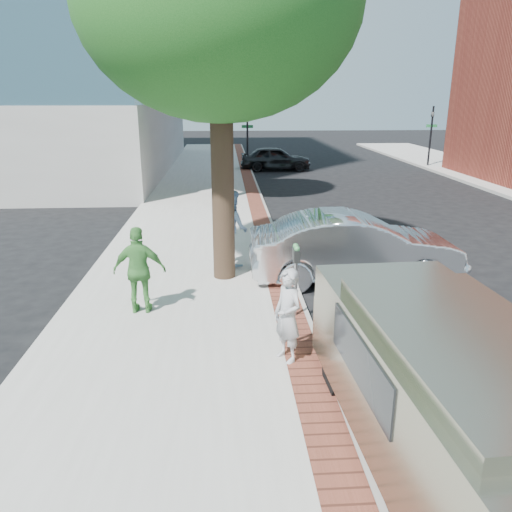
{
  "coord_description": "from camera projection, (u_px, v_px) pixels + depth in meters",
  "views": [
    {
      "loc": [
        -0.55,
        -9.55,
        4.3
      ],
      "look_at": [
        0.06,
        0.17,
        1.2
      ],
      "focal_mm": 35.0,
      "sensor_mm": 36.0,
      "label": 1
    }
  ],
  "objects": [
    {
      "name": "bg_car",
      "position": [
        276.0,
        158.0,
        30.6
      ],
      "size": [
        4.34,
        1.82,
        1.47
      ],
      "primitive_type": "imported",
      "rotation": [
        0.0,
        0.0,
        1.55
      ],
      "color": "black",
      "rests_on": "ground"
    },
    {
      "name": "sidewalk",
      "position": [
        199.0,
        221.0,
        17.91
      ],
      "size": [
        5.0,
        60.0,
        0.15
      ],
      "primitive_type": "cube",
      "color": "#9E9991",
      "rests_on": "ground"
    },
    {
      "name": "van",
      "position": [
        441.0,
        381.0,
        5.96
      ],
      "size": [
        2.26,
        5.35,
        1.94
      ],
      "rotation": [
        0.0,
        0.0,
        0.05
      ],
      "color": "gray",
      "rests_on": "ground"
    },
    {
      "name": "office_base",
      "position": [
        17.0,
        138.0,
        29.95
      ],
      "size": [
        18.2,
        22.2,
        4.0
      ],
      "primitive_type": "cube",
      "color": "gray",
      "rests_on": "ground"
    },
    {
      "name": "tree_near",
      "position": [
        219.0,
        3.0,
        10.31
      ],
      "size": [
        6.0,
        6.0,
        8.51
      ],
      "color": "black",
      "rests_on": "sidewalk"
    },
    {
      "name": "signal_near",
      "position": [
        247.0,
        132.0,
        30.71
      ],
      "size": [
        0.7,
        0.15,
        3.8
      ],
      "color": "black",
      "rests_on": "ground"
    },
    {
      "name": "person_officer",
      "position": [
        232.0,
        227.0,
        12.76
      ],
      "size": [
        1.05,
        1.17,
        1.96
      ],
      "primitive_type": "imported",
      "rotation": [
        0.0,
        0.0,
        1.97
      ],
      "color": "#7FA0C4",
      "rests_on": "sidewalk"
    },
    {
      "name": "parking_meter",
      "position": [
        296.0,
        266.0,
        9.62
      ],
      "size": [
        0.12,
        0.32,
        1.47
      ],
      "color": "gray",
      "rests_on": "sidewalk"
    },
    {
      "name": "person_gray",
      "position": [
        288.0,
        316.0,
        8.04
      ],
      "size": [
        0.62,
        0.69,
        1.58
      ],
      "primitive_type": "imported",
      "rotation": [
        0.0,
        0.0,
        -1.03
      ],
      "color": "#A0A1A5",
      "rests_on": "sidewalk"
    },
    {
      "name": "brick_strip",
      "position": [
        260.0,
        218.0,
        18.02
      ],
      "size": [
        0.6,
        60.0,
        0.01
      ],
      "primitive_type": "cube",
      "color": "brown",
      "rests_on": "sidewalk"
    },
    {
      "name": "curb",
      "position": [
        270.0,
        220.0,
        18.06
      ],
      "size": [
        0.1,
        60.0,
        0.15
      ],
      "primitive_type": "cube",
      "color": "gray",
      "rests_on": "ground"
    },
    {
      "name": "ground",
      "position": [
        254.0,
        313.0,
        10.42
      ],
      "size": [
        120.0,
        120.0,
        0.0
      ],
      "primitive_type": "plane",
      "color": "black",
      "rests_on": "ground"
    },
    {
      "name": "tree_far",
      "position": [
        224.0,
        72.0,
        20.19
      ],
      "size": [
        4.8,
        4.8,
        7.14
      ],
      "color": "black",
      "rests_on": "sidewalk"
    },
    {
      "name": "signal_far",
      "position": [
        431.0,
        132.0,
        31.4
      ],
      "size": [
        0.7,
        0.15,
        3.8
      ],
      "color": "black",
      "rests_on": "ground"
    },
    {
      "name": "person_green",
      "position": [
        140.0,
        270.0,
        9.88
      ],
      "size": [
        1.04,
        0.45,
        1.77
      ],
      "primitive_type": "imported",
      "rotation": [
        0.0,
        0.0,
        3.12
      ],
      "color": "#468C3F",
      "rests_on": "sidewalk"
    },
    {
      "name": "sedan_silver",
      "position": [
        355.0,
        248.0,
        12.05
      ],
      "size": [
        5.05,
        1.78,
        1.66
      ],
      "primitive_type": "imported",
      "rotation": [
        0.0,
        0.0,
        1.57
      ],
      "color": "silver",
      "rests_on": "ground"
    }
  ]
}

